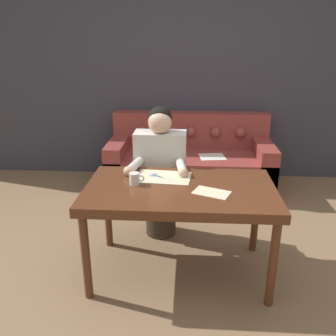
{
  "coord_description": "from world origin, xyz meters",
  "views": [
    {
      "loc": [
        0.01,
        -2.4,
        1.76
      ],
      "look_at": [
        -0.15,
        0.1,
        0.83
      ],
      "focal_mm": 38.0,
      "sensor_mm": 36.0,
      "label": 1
    }
  ],
  "objects_px": {
    "dining_table": "(180,196)",
    "couch": "(190,162)",
    "mug": "(135,179)",
    "scissors": "(158,177)",
    "person": "(160,172)"
  },
  "relations": [
    {
      "from": "dining_table",
      "to": "couch",
      "type": "relative_size",
      "value": 0.72
    },
    {
      "from": "couch",
      "to": "mug",
      "type": "relative_size",
      "value": 17.11
    },
    {
      "from": "mug",
      "to": "couch",
      "type": "bearing_deg",
      "value": 76.62
    },
    {
      "from": "scissors",
      "to": "mug",
      "type": "distance_m",
      "value": 0.23
    },
    {
      "from": "dining_table",
      "to": "mug",
      "type": "distance_m",
      "value": 0.36
    },
    {
      "from": "person",
      "to": "scissors",
      "type": "distance_m",
      "value": 0.41
    },
    {
      "from": "couch",
      "to": "person",
      "type": "height_order",
      "value": "person"
    },
    {
      "from": "couch",
      "to": "mug",
      "type": "xyz_separation_m",
      "value": [
        -0.41,
        -1.72,
        0.47
      ]
    },
    {
      "from": "couch",
      "to": "scissors",
      "type": "height_order",
      "value": "couch"
    },
    {
      "from": "scissors",
      "to": "mug",
      "type": "bearing_deg",
      "value": -135.36
    },
    {
      "from": "scissors",
      "to": "person",
      "type": "bearing_deg",
      "value": 92.63
    },
    {
      "from": "person",
      "to": "scissors",
      "type": "height_order",
      "value": "person"
    },
    {
      "from": "mug",
      "to": "scissors",
      "type": "bearing_deg",
      "value": 44.64
    },
    {
      "from": "person",
      "to": "mug",
      "type": "relative_size",
      "value": 10.69
    },
    {
      "from": "couch",
      "to": "person",
      "type": "bearing_deg",
      "value": -102.78
    }
  ]
}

